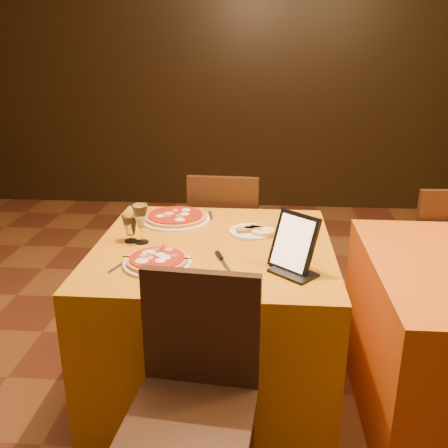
# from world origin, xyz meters

# --- Properties ---
(wall_back) EXTENTS (6.00, 0.01, 2.80)m
(wall_back) POSITION_xyz_m (0.00, 3.50, 1.40)
(wall_back) COLOR black
(wall_back) RESTS_ON floor
(main_table) EXTENTS (1.10, 1.10, 0.75)m
(main_table) POSITION_xyz_m (-0.05, 0.52, 0.38)
(main_table) COLOR #B46E0B
(main_table) RESTS_ON floor
(chair_main_near) EXTENTS (0.48, 0.48, 0.91)m
(chair_main_near) POSITION_xyz_m (-0.05, -0.31, 0.46)
(chair_main_near) COLOR black
(chair_main_near) RESTS_ON floor
(chair_main_far) EXTENTS (0.49, 0.49, 0.91)m
(chair_main_far) POSITION_xyz_m (-0.05, 1.35, 0.46)
(chair_main_far) COLOR black
(chair_main_far) RESTS_ON floor
(chair_side_far) EXTENTS (0.42, 0.42, 0.91)m
(chair_side_far) POSITION_xyz_m (1.20, 1.17, 0.46)
(chair_side_far) COLOR black
(chair_side_far) RESTS_ON floor
(pizza_near) EXTENTS (0.29, 0.29, 0.03)m
(pizza_near) POSITION_xyz_m (-0.26, 0.27, 0.77)
(pizza_near) COLOR white
(pizza_near) RESTS_ON main_table
(pizza_far) EXTENTS (0.36, 0.36, 0.03)m
(pizza_far) POSITION_xyz_m (-0.28, 0.83, 0.77)
(pizza_far) COLOR white
(pizza_far) RESTS_ON main_table
(cutlet_dish) EXTENTS (0.22, 0.22, 0.03)m
(cutlet_dish) POSITION_xyz_m (0.12, 0.68, 0.76)
(cutlet_dish) COLOR white
(cutlet_dish) RESTS_ON main_table
(wine_glass) EXTENTS (0.09, 0.09, 0.19)m
(wine_glass) POSITION_xyz_m (-0.39, 0.51, 0.84)
(wine_glass) COLOR #E2E280
(wine_glass) RESTS_ON main_table
(water_glass) EXTENTS (0.06, 0.06, 0.13)m
(water_glass) POSITION_xyz_m (-0.44, 0.52, 0.81)
(water_glass) COLOR silver
(water_glass) RESTS_ON main_table
(tablet) EXTENTS (0.21, 0.20, 0.24)m
(tablet) POSITION_xyz_m (0.31, 0.27, 0.87)
(tablet) COLOR black
(tablet) RESTS_ON main_table
(knife) EXTENTS (0.08, 0.20, 0.01)m
(knife) POSITION_xyz_m (0.02, 0.29, 0.75)
(knife) COLOR #B5B4BB
(knife) RESTS_ON main_table
(fork_near) EXTENTS (0.06, 0.14, 0.01)m
(fork_near) POSITION_xyz_m (-0.42, 0.23, 0.75)
(fork_near) COLOR silver
(fork_near) RESTS_ON main_table
(fork_far) EXTENTS (0.04, 0.15, 0.01)m
(fork_far) POSITION_xyz_m (-0.10, 0.92, 0.75)
(fork_far) COLOR #AAA8AF
(fork_far) RESTS_ON main_table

